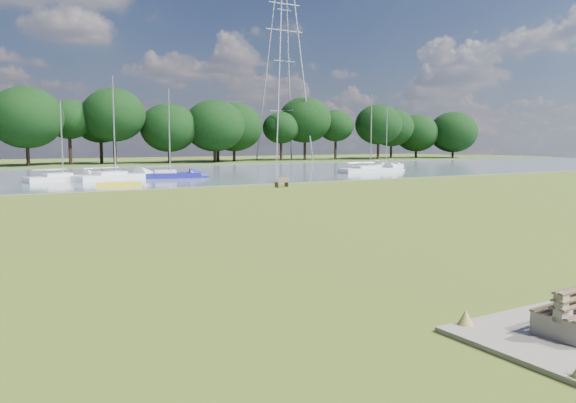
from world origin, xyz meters
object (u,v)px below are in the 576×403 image
kayak (119,184)px  sailboat_5 (370,168)px  pylon (284,31)px  sailboat_6 (62,177)px  sailboat_3 (115,175)px  riverbank_bench (282,182)px  sailboat_1 (386,164)px  sailboat_0 (170,173)px

kayak → sailboat_5: sailboat_5 is taller
kayak → pylon: bearing=60.5°
kayak → sailboat_6: size_ratio=0.48×
kayak → sailboat_6: 8.70m
sailboat_3 → sailboat_5: sailboat_3 is taller
riverbank_bench → sailboat_3: (-9.63, 14.59, 0.13)m
kayak → sailboat_3: bearing=92.3°
sailboat_1 → sailboat_5: (-9.79, -8.70, 0.02)m
sailboat_0 → sailboat_3: 5.31m
kayak → sailboat_6: sailboat_6 is taller
sailboat_0 → sailboat_3: (-5.31, -0.09, -0.01)m
kayak → sailboat_1: size_ratio=0.42×
sailboat_6 → riverbank_bench: bearing=-60.6°
riverbank_bench → pylon: (29.97, 51.34, 23.19)m
sailboat_1 → sailboat_3: 39.16m
pylon → sailboat_0: bearing=-133.1°
sailboat_1 → sailboat_3: sailboat_3 is taller
sailboat_0 → sailboat_6: bearing=-169.0°
riverbank_bench → kayak: size_ratio=0.40×
riverbank_bench → pylon: pylon is taller
kayak → riverbank_bench: bearing=-18.5°
sailboat_1 → sailboat_0: bearing=-173.2°
riverbank_bench → sailboat_3: bearing=106.1°
riverbank_bench → sailboat_6: sailboat_6 is taller
sailboat_6 → pylon: bearing=25.6°
riverbank_bench → sailboat_6: (-14.13, 15.04, 0.08)m
sailboat_1 → sailboat_6: bearing=-176.2°
pylon → sailboat_6: bearing=-140.5°
kayak → pylon: 64.89m
pylon → sailboat_3: pylon is taller
sailboat_5 → riverbank_bench: bearing=-145.1°
riverbank_bench → sailboat_0: (-4.32, 14.68, 0.14)m
kayak → sailboat_3: sailboat_3 is taller
sailboat_3 → sailboat_1: bearing=-9.0°
sailboat_3 → sailboat_5: 28.81m
sailboat_0 → sailboat_1: 33.93m
kayak → sailboat_5: (30.24, 5.91, 0.30)m
sailboat_6 → sailboat_1: bearing=-5.3°
sailboat_5 → sailboat_6: 33.34m
riverbank_bench → sailboat_6: 20.64m
sailboat_1 → sailboat_5: bearing=-143.1°
pylon → sailboat_5: bearing=-105.7°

